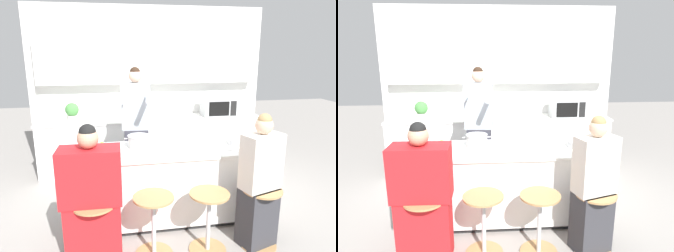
{
  "view_description": "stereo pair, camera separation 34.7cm",
  "coord_description": "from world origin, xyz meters",
  "views": [
    {
      "loc": [
        -0.59,
        -3.24,
        1.99
      ],
      "look_at": [
        0.0,
        0.07,
        1.13
      ],
      "focal_mm": 32.0,
      "sensor_mm": 36.0,
      "label": 1
    },
    {
      "loc": [
        -0.25,
        -3.29,
        1.99
      ],
      "look_at": [
        0.0,
        0.07,
        1.13
      ],
      "focal_mm": 32.0,
      "sensor_mm": 36.0,
      "label": 2
    }
  ],
  "objects": [
    {
      "name": "bar_stool_leftmost",
      "position": [
        -0.82,
        -0.7,
        0.36
      ],
      "size": [
        0.4,
        0.4,
        0.64
      ],
      "color": "tan",
      "rests_on": "ground_plane"
    },
    {
      "name": "cooking_pot",
      "position": [
        -0.34,
        0.09,
        0.96
      ],
      "size": [
        0.34,
        0.26,
        0.15
      ],
      "color": "#B7BABC",
      "rests_on": "kitchen_island"
    },
    {
      "name": "coffee_cup_near",
      "position": [
        0.1,
        0.02,
        0.92
      ],
      "size": [
        0.12,
        0.09,
        0.08
      ],
      "color": "white",
      "rests_on": "kitchen_island"
    },
    {
      "name": "bar_stool_center_right",
      "position": [
        0.27,
        -0.69,
        0.36
      ],
      "size": [
        0.4,
        0.4,
        0.64
      ],
      "color": "tan",
      "rests_on": "ground_plane"
    },
    {
      "name": "bar_stool_rightmost",
      "position": [
        0.82,
        -0.7,
        0.36
      ],
      "size": [
        0.4,
        0.4,
        0.64
      ],
      "color": "tan",
      "rests_on": "ground_plane"
    },
    {
      "name": "microwave",
      "position": [
        1.13,
        1.52,
        1.06
      ],
      "size": [
        0.55,
        0.37,
        0.31
      ],
      "color": "#B2B5B7",
      "rests_on": "back_counter"
    },
    {
      "name": "wall_back",
      "position": [
        0.0,
        1.84,
        1.54
      ],
      "size": [
        3.92,
        0.22,
        2.7
      ],
      "color": "silver",
      "rests_on": "ground_plane"
    },
    {
      "name": "kitchen_island",
      "position": [
        0.0,
        0.0,
        0.45
      ],
      "size": [
        2.06,
        0.74,
        0.88
      ],
      "color": "black",
      "rests_on": "ground_plane"
    },
    {
      "name": "person_wrapped_blanket",
      "position": [
        -0.84,
        -0.67,
        0.64
      ],
      "size": [
        0.56,
        0.3,
        1.37
      ],
      "rotation": [
        0.0,
        0.0,
        -0.02
      ],
      "color": "red",
      "rests_on": "ground_plane"
    },
    {
      "name": "ground_plane",
      "position": [
        0.0,
        0.0,
        0.0
      ],
      "size": [
        16.0,
        16.0,
        0.0
      ],
      "primitive_type": "plane",
      "color": "gray"
    },
    {
      "name": "person_seated_near",
      "position": [
        0.8,
        -0.67,
        0.64
      ],
      "size": [
        0.44,
        0.36,
        1.41
      ],
      "rotation": [
        0.0,
        0.0,
        0.3
      ],
      "color": "#333338",
      "rests_on": "ground_plane"
    },
    {
      "name": "person_cooking",
      "position": [
        -0.32,
        0.7,
        0.89
      ],
      "size": [
        0.42,
        0.59,
        1.78
      ],
      "rotation": [
        0.0,
        0.0,
        -0.08
      ],
      "color": "#383842",
      "rests_on": "ground_plane"
    },
    {
      "name": "fruit_bowl",
      "position": [
        0.84,
        0.0,
        0.92
      ],
      "size": [
        0.24,
        0.24,
        0.07
      ],
      "color": "#B7BABC",
      "rests_on": "kitchen_island"
    },
    {
      "name": "banana_bunch",
      "position": [
        -0.78,
        0.21,
        0.91
      ],
      "size": [
        0.17,
        0.12,
        0.05
      ],
      "color": "yellow",
      "rests_on": "kitchen_island"
    },
    {
      "name": "bar_stool_center_left",
      "position": [
        -0.27,
        -0.67,
        0.36
      ],
      "size": [
        0.4,
        0.4,
        0.64
      ],
      "color": "tan",
      "rests_on": "ground_plane"
    },
    {
      "name": "back_counter",
      "position": [
        0.0,
        1.55,
        0.45
      ],
      "size": [
        3.64,
        0.6,
        0.91
      ],
      "color": "white",
      "rests_on": "ground_plane"
    },
    {
      "name": "potted_plant",
      "position": [
        -1.27,
        1.55,
        1.06
      ],
      "size": [
        0.21,
        0.21,
        0.29
      ],
      "color": "beige",
      "rests_on": "back_counter"
    }
  ]
}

